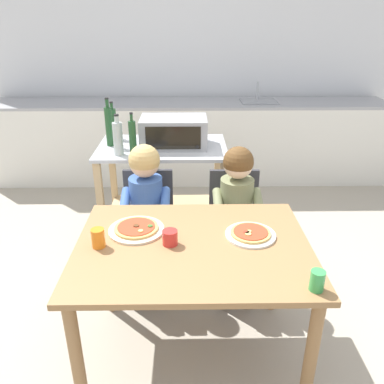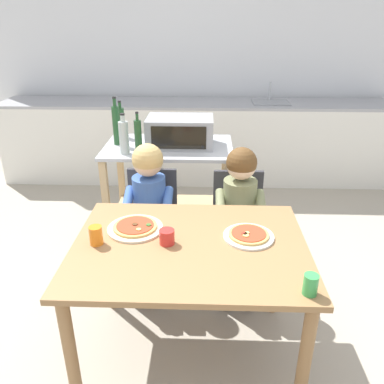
{
  "view_description": "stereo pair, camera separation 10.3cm",
  "coord_description": "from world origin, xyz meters",
  "px_view_note": "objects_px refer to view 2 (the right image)",
  "views": [
    {
      "loc": [
        -0.03,
        -1.68,
        1.8
      ],
      "look_at": [
        0.0,
        0.3,
        0.89
      ],
      "focal_mm": 36.64,
      "sensor_mm": 36.0,
      "label": 1
    },
    {
      "loc": [
        0.07,
        -1.68,
        1.8
      ],
      "look_at": [
        0.0,
        0.3,
        0.89
      ],
      "focal_mm": 36.64,
      "sensor_mm": 36.0,
      "label": 2
    }
  ],
  "objects_px": {
    "dining_table": "(190,262)",
    "dining_chair_right": "(237,222)",
    "bottle_clear_vinegar": "(121,122)",
    "child_in_olive_shirt": "(240,205)",
    "bottle_brown_beer": "(138,137)",
    "drinking_cup_red": "(167,237)",
    "toaster_oven": "(180,132)",
    "pizza_plate_white": "(249,235)",
    "bottle_squat_spirits": "(124,137)",
    "drinking_cup_orange": "(96,235)",
    "drinking_cup_green": "(310,285)",
    "dining_chair_left": "(152,219)",
    "kitchen_island_cart": "(169,180)",
    "child_in_blue_striped_shirt": "(148,201)",
    "bottle_dark_olive_oil": "(116,125)",
    "pizza_plate_cream": "(135,227)"
  },
  "relations": [
    {
      "from": "child_in_olive_shirt",
      "to": "drinking_cup_orange",
      "type": "height_order",
      "value": "child_in_olive_shirt"
    },
    {
      "from": "toaster_oven",
      "to": "pizza_plate_white",
      "type": "xyz_separation_m",
      "value": [
        0.43,
        -1.15,
        -0.22
      ]
    },
    {
      "from": "kitchen_island_cart",
      "to": "bottle_clear_vinegar",
      "type": "bearing_deg",
      "value": 150.9
    },
    {
      "from": "bottle_squat_spirits",
      "to": "bottle_dark_olive_oil",
      "type": "bearing_deg",
      "value": 114.43
    },
    {
      "from": "child_in_blue_striped_shirt",
      "to": "drinking_cup_orange",
      "type": "bearing_deg",
      "value": -104.9
    },
    {
      "from": "bottle_squat_spirits",
      "to": "dining_chair_right",
      "type": "distance_m",
      "value": 1.01
    },
    {
      "from": "dining_chair_right",
      "to": "pizza_plate_white",
      "type": "distance_m",
      "value": 0.7
    },
    {
      "from": "dining_chair_left",
      "to": "bottle_brown_beer",
      "type": "bearing_deg",
      "value": 112.66
    },
    {
      "from": "bottle_squat_spirits",
      "to": "drinking_cup_green",
      "type": "bearing_deg",
      "value": -53.47
    },
    {
      "from": "bottle_dark_olive_oil",
      "to": "pizza_plate_cream",
      "type": "bearing_deg",
      "value": -73.93
    },
    {
      "from": "pizza_plate_cream",
      "to": "drinking_cup_red",
      "type": "distance_m",
      "value": 0.23
    },
    {
      "from": "kitchen_island_cart",
      "to": "bottle_clear_vinegar",
      "type": "relative_size",
      "value": 3.33
    },
    {
      "from": "bottle_brown_beer",
      "to": "child_in_blue_striped_shirt",
      "type": "relative_size",
      "value": 0.3
    },
    {
      "from": "bottle_clear_vinegar",
      "to": "bottle_brown_beer",
      "type": "bearing_deg",
      "value": -64.18
    },
    {
      "from": "dining_table",
      "to": "dining_chair_right",
      "type": "xyz_separation_m",
      "value": [
        0.3,
        0.72,
        -0.16
      ]
    },
    {
      "from": "dining_table",
      "to": "drinking_cup_green",
      "type": "bearing_deg",
      "value": -35.64
    },
    {
      "from": "bottle_brown_beer",
      "to": "child_in_olive_shirt",
      "type": "distance_m",
      "value": 0.88
    },
    {
      "from": "child_in_olive_shirt",
      "to": "drinking_cup_green",
      "type": "distance_m",
      "value": 1.0
    },
    {
      "from": "drinking_cup_red",
      "to": "child_in_olive_shirt",
      "type": "bearing_deg",
      "value": 55.52
    },
    {
      "from": "bottle_dark_olive_oil",
      "to": "pizza_plate_white",
      "type": "relative_size",
      "value": 1.4
    },
    {
      "from": "toaster_oven",
      "to": "child_in_olive_shirt",
      "type": "height_order",
      "value": "toaster_oven"
    },
    {
      "from": "child_in_blue_striped_shirt",
      "to": "pizza_plate_white",
      "type": "xyz_separation_m",
      "value": [
        0.6,
        -0.54,
        0.08
      ]
    },
    {
      "from": "bottle_brown_beer",
      "to": "pizza_plate_white",
      "type": "distance_m",
      "value": 1.19
    },
    {
      "from": "pizza_plate_white",
      "to": "bottle_squat_spirits",
      "type": "bearing_deg",
      "value": 130.82
    },
    {
      "from": "child_in_blue_striped_shirt",
      "to": "pizza_plate_cream",
      "type": "relative_size",
      "value": 3.47
    },
    {
      "from": "toaster_oven",
      "to": "drinking_cup_orange",
      "type": "bearing_deg",
      "value": -105.38
    },
    {
      "from": "toaster_oven",
      "to": "pizza_plate_white",
      "type": "height_order",
      "value": "toaster_oven"
    },
    {
      "from": "child_in_blue_striped_shirt",
      "to": "dining_chair_left",
      "type": "bearing_deg",
      "value": 90.0
    },
    {
      "from": "bottle_squat_spirits",
      "to": "dining_chair_left",
      "type": "distance_m",
      "value": 0.62
    },
    {
      "from": "child_in_olive_shirt",
      "to": "bottle_squat_spirits",
      "type": "bearing_deg",
      "value": 152.97
    },
    {
      "from": "bottle_squat_spirits",
      "to": "drinking_cup_green",
      "type": "relative_size",
      "value": 3.21
    },
    {
      "from": "dining_chair_left",
      "to": "dining_chair_right",
      "type": "distance_m",
      "value": 0.6
    },
    {
      "from": "dining_table",
      "to": "dining_chair_right",
      "type": "height_order",
      "value": "dining_chair_right"
    },
    {
      "from": "kitchen_island_cart",
      "to": "dining_chair_right",
      "type": "bearing_deg",
      "value": -43.85
    },
    {
      "from": "drinking_cup_red",
      "to": "bottle_clear_vinegar",
      "type": "bearing_deg",
      "value": 109.43
    },
    {
      "from": "kitchen_island_cart",
      "to": "dining_chair_right",
      "type": "xyz_separation_m",
      "value": [
        0.52,
        -0.5,
        -0.1
      ]
    },
    {
      "from": "bottle_clear_vinegar",
      "to": "child_in_olive_shirt",
      "type": "height_order",
      "value": "bottle_clear_vinegar"
    },
    {
      "from": "pizza_plate_white",
      "to": "drinking_cup_green",
      "type": "xyz_separation_m",
      "value": [
        0.21,
        -0.44,
        0.03
      ]
    },
    {
      "from": "pizza_plate_white",
      "to": "child_in_olive_shirt",
      "type": "bearing_deg",
      "value": 89.98
    },
    {
      "from": "child_in_blue_striped_shirt",
      "to": "pizza_plate_white",
      "type": "relative_size",
      "value": 3.93
    },
    {
      "from": "bottle_brown_beer",
      "to": "drinking_cup_red",
      "type": "distance_m",
      "value": 1.07
    },
    {
      "from": "bottle_brown_beer",
      "to": "bottle_dark_olive_oil",
      "type": "bearing_deg",
      "value": 130.9
    },
    {
      "from": "drinking_cup_green",
      "to": "child_in_olive_shirt",
      "type": "bearing_deg",
      "value": 102.17
    },
    {
      "from": "toaster_oven",
      "to": "pizza_plate_white",
      "type": "relative_size",
      "value": 1.91
    },
    {
      "from": "toaster_oven",
      "to": "drinking_cup_green",
      "type": "height_order",
      "value": "toaster_oven"
    },
    {
      "from": "bottle_brown_beer",
      "to": "child_in_olive_shirt",
      "type": "bearing_deg",
      "value": -29.31
    },
    {
      "from": "kitchen_island_cart",
      "to": "drinking_cup_green",
      "type": "bearing_deg",
      "value": -65.37
    },
    {
      "from": "bottle_squat_spirits",
      "to": "bottle_clear_vinegar",
      "type": "xyz_separation_m",
      "value": [
        -0.11,
        0.43,
        -0.0
      ]
    },
    {
      "from": "child_in_olive_shirt",
      "to": "kitchen_island_cart",
      "type": "bearing_deg",
      "value": 130.01
    },
    {
      "from": "toaster_oven",
      "to": "drinking_cup_red",
      "type": "relative_size",
      "value": 6.49
    }
  ]
}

